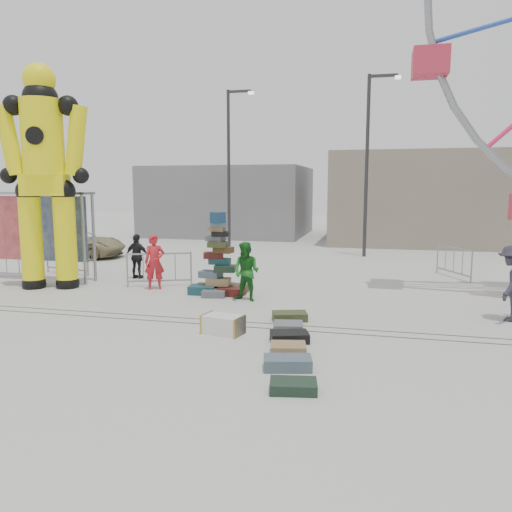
% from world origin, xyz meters
% --- Properties ---
extents(ground, '(90.00, 90.00, 0.00)m').
position_xyz_m(ground, '(0.00, 0.00, 0.00)').
color(ground, '#9E9E99').
rests_on(ground, ground).
extents(track_line_near, '(40.00, 0.04, 0.01)m').
position_xyz_m(track_line_near, '(0.00, 0.60, 0.00)').
color(track_line_near, '#47443F').
rests_on(track_line_near, ground).
extents(track_line_far, '(40.00, 0.04, 0.01)m').
position_xyz_m(track_line_far, '(0.00, 1.00, 0.00)').
color(track_line_far, '#47443F').
rests_on(track_line_far, ground).
extents(building_right, '(12.00, 8.00, 5.00)m').
position_xyz_m(building_right, '(7.00, 20.00, 2.50)').
color(building_right, gray).
rests_on(building_right, ground).
extents(building_left, '(10.00, 8.00, 4.40)m').
position_xyz_m(building_left, '(-6.00, 22.00, 2.20)').
color(building_left, gray).
rests_on(building_left, ground).
extents(lamp_post_right, '(1.41, 0.25, 8.00)m').
position_xyz_m(lamp_post_right, '(3.09, 13.00, 4.48)').
color(lamp_post_right, '#2D2D30').
rests_on(lamp_post_right, ground).
extents(lamp_post_left, '(1.41, 0.25, 8.00)m').
position_xyz_m(lamp_post_left, '(-3.91, 15.00, 4.48)').
color(lamp_post_left, '#2D2D30').
rests_on(lamp_post_left, ground).
extents(suitcase_tower, '(1.70, 1.52, 2.43)m').
position_xyz_m(suitcase_tower, '(-1.02, 3.90, 0.68)').
color(suitcase_tower, '#1B4953').
rests_on(suitcase_tower, ground).
extents(crash_test_dummy, '(2.79, 1.24, 7.02)m').
position_xyz_m(crash_test_dummy, '(-6.41, 3.45, 3.70)').
color(crash_test_dummy, black).
rests_on(crash_test_dummy, ground).
extents(banner_scaffold, '(4.13, 0.70, 2.99)m').
position_xyz_m(banner_scaffold, '(-7.61, 4.47, 2.24)').
color(banner_scaffold, gray).
rests_on(banner_scaffold, ground).
extents(steamer_trunk, '(0.95, 0.68, 0.40)m').
position_xyz_m(steamer_trunk, '(0.33, 0.00, 0.20)').
color(steamer_trunk, silver).
rests_on(steamer_trunk, ground).
extents(row_case_0, '(0.92, 0.70, 0.20)m').
position_xyz_m(row_case_0, '(1.55, 1.43, 0.10)').
color(row_case_0, '#3A4221').
rests_on(row_case_0, ground).
extents(row_case_1, '(0.73, 0.67, 0.17)m').
position_xyz_m(row_case_1, '(1.66, 0.59, 0.08)').
color(row_case_1, slate).
rests_on(row_case_1, ground).
extents(row_case_2, '(0.89, 0.71, 0.21)m').
position_xyz_m(row_case_2, '(1.83, -0.23, 0.10)').
color(row_case_2, black).
rests_on(row_case_2, ground).
extents(row_case_3, '(0.76, 0.65, 0.19)m').
position_xyz_m(row_case_3, '(1.93, -0.95, 0.09)').
color(row_case_3, '#98794D').
rests_on(row_case_3, ground).
extents(row_case_4, '(0.92, 0.64, 0.22)m').
position_xyz_m(row_case_4, '(2.06, -1.77, 0.11)').
color(row_case_4, '#4D616E').
rests_on(row_case_4, ground).
extents(row_case_5, '(0.80, 0.59, 0.17)m').
position_xyz_m(row_case_5, '(2.32, -2.69, 0.09)').
color(row_case_5, '#1B3122').
rests_on(row_case_5, ground).
extents(barricade_dummy_a, '(2.00, 0.13, 1.10)m').
position_xyz_m(barricade_dummy_a, '(-8.93, 4.53, 0.55)').
color(barricade_dummy_a, gray).
rests_on(barricade_dummy_a, ground).
extents(barricade_dummy_b, '(1.98, 0.52, 1.10)m').
position_xyz_m(barricade_dummy_b, '(-7.42, 5.81, 0.55)').
color(barricade_dummy_b, gray).
rests_on(barricade_dummy_b, ground).
extents(barricade_dummy_c, '(1.90, 0.83, 1.10)m').
position_xyz_m(barricade_dummy_c, '(-3.18, 4.48, 0.55)').
color(barricade_dummy_c, gray).
rests_on(barricade_dummy_c, ground).
extents(barricade_wheel_back, '(0.96, 1.84, 1.10)m').
position_xyz_m(barricade_wheel_back, '(6.18, 8.41, 0.55)').
color(barricade_wheel_back, gray).
rests_on(barricade_wheel_back, ground).
extents(pedestrian_red, '(0.74, 0.65, 1.70)m').
position_xyz_m(pedestrian_red, '(-3.14, 4.05, 0.85)').
color(pedestrian_red, red).
rests_on(pedestrian_red, ground).
extents(pedestrian_green, '(0.94, 0.82, 1.64)m').
position_xyz_m(pedestrian_green, '(0.03, 3.17, 0.82)').
color(pedestrian_green, '#18621B').
rests_on(pedestrian_green, ground).
extents(pedestrian_black, '(0.94, 0.46, 1.55)m').
position_xyz_m(pedestrian_black, '(-4.49, 5.57, 0.77)').
color(pedestrian_black, black).
rests_on(pedestrian_black, ground).
extents(pedestrian_grey, '(1.08, 1.34, 1.82)m').
position_xyz_m(pedestrian_grey, '(6.64, 2.62, 0.91)').
color(pedestrian_grey, '#262632').
rests_on(pedestrian_grey, ground).
extents(parked_suv, '(4.61, 2.37, 1.25)m').
position_xyz_m(parked_suv, '(-9.66, 9.73, 0.62)').
color(parked_suv, '#8D845B').
rests_on(parked_suv, ground).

